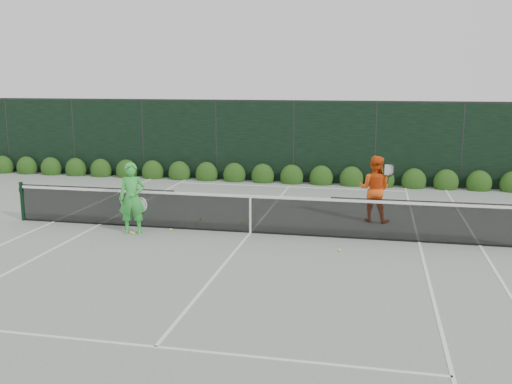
# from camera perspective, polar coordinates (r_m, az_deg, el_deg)

# --- Properties ---
(ground) EXTENTS (80.00, 80.00, 0.00)m
(ground) POSITION_cam_1_polar(r_m,az_deg,el_deg) (14.43, -0.56, -4.11)
(ground) COLOR gray
(ground) RESTS_ON ground
(tennis_net) EXTENTS (12.90, 0.10, 1.07)m
(tennis_net) POSITION_cam_1_polar(r_m,az_deg,el_deg) (14.31, -0.66, -2.05)
(tennis_net) COLOR black
(tennis_net) RESTS_ON ground
(player_woman) EXTENTS (0.74, 0.59, 1.80)m
(player_woman) POSITION_cam_1_polar(r_m,az_deg,el_deg) (14.53, -12.27, -0.62)
(player_woman) COLOR green
(player_woman) RESTS_ON ground
(player_man) EXTENTS (1.02, 0.87, 1.81)m
(player_man) POSITION_cam_1_polar(r_m,az_deg,el_deg) (15.74, 11.77, 0.32)
(player_man) COLOR #EE5314
(player_man) RESTS_ON ground
(court_lines) EXTENTS (11.03, 23.83, 0.01)m
(court_lines) POSITION_cam_1_polar(r_m,az_deg,el_deg) (14.43, -0.56, -4.09)
(court_lines) COLOR white
(court_lines) RESTS_ON ground
(windscreen_fence) EXTENTS (32.00, 21.07, 3.06)m
(windscreen_fence) POSITION_cam_1_polar(r_m,az_deg,el_deg) (11.52, -3.48, -0.32)
(windscreen_fence) COLOR black
(windscreen_fence) RESTS_ON ground
(hedge_row) EXTENTS (31.66, 0.65, 0.94)m
(hedge_row) POSITION_cam_1_polar(r_m,az_deg,el_deg) (21.26, 3.59, 1.50)
(hedge_row) COLOR #1A3D10
(hedge_row) RESTS_ON ground
(tennis_balls) EXTENTS (5.29, 2.22, 0.07)m
(tennis_balls) POSITION_cam_1_polar(r_m,az_deg,el_deg) (14.69, -5.59, -3.75)
(tennis_balls) COLOR #E3F536
(tennis_balls) RESTS_ON ground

